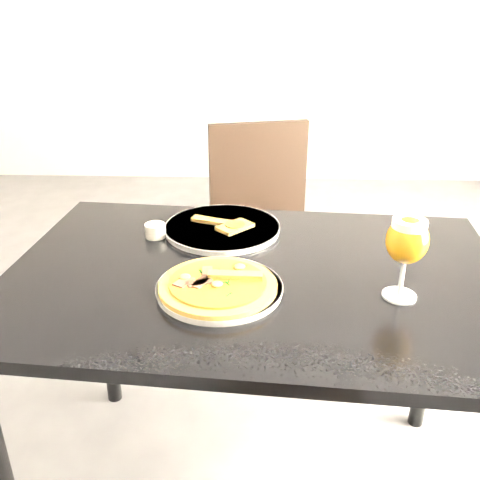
{
  "coord_description": "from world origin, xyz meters",
  "views": [
    {
      "loc": [
        -0.03,
        -1.07,
        1.37
      ],
      "look_at": [
        -0.07,
        0.07,
        0.83
      ],
      "focal_mm": 40.0,
      "sensor_mm": 36.0,
      "label": 1
    }
  ],
  "objects_px": {
    "beer_glass": "(407,241)",
    "chair_far": "(265,231)",
    "dining_table": "(254,303)",
    "pizza": "(218,284)"
  },
  "relations": [
    {
      "from": "dining_table",
      "to": "chair_far",
      "type": "relative_size",
      "value": 1.39
    },
    {
      "from": "pizza",
      "to": "chair_far",
      "type": "bearing_deg",
      "value": 83.04
    },
    {
      "from": "dining_table",
      "to": "beer_glass",
      "type": "relative_size",
      "value": 6.63
    },
    {
      "from": "dining_table",
      "to": "chair_far",
      "type": "xyz_separation_m",
      "value": [
        0.03,
        0.8,
        -0.16
      ]
    },
    {
      "from": "beer_glass",
      "to": "pizza",
      "type": "bearing_deg",
      "value": -179.57
    },
    {
      "from": "pizza",
      "to": "beer_glass",
      "type": "xyz_separation_m",
      "value": [
        0.4,
        0.0,
        0.11
      ]
    },
    {
      "from": "beer_glass",
      "to": "dining_table",
      "type": "bearing_deg",
      "value": 161.92
    },
    {
      "from": "beer_glass",
      "to": "chair_far",
      "type": "bearing_deg",
      "value": 107.77
    },
    {
      "from": "chair_far",
      "to": "pizza",
      "type": "xyz_separation_m",
      "value": [
        -0.11,
        -0.91,
        0.28
      ]
    },
    {
      "from": "chair_far",
      "to": "pizza",
      "type": "height_order",
      "value": "chair_far"
    }
  ]
}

